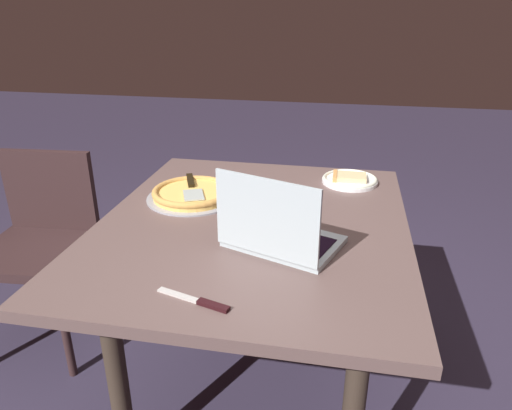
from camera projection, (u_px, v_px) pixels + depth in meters
The scene contains 7 objects.
ground_plane at pixel (254, 398), 1.86m from camera, with size 12.00×12.00×0.00m, color #322B40.
dining_table at pixel (253, 249), 1.60m from camera, with size 1.19×1.00×0.77m.
laptop at pixel (278, 233), 1.36m from camera, with size 0.32×0.38×0.24m.
pizza_plate at pixel (349, 179), 1.88m from camera, with size 0.22×0.22×0.04m.
pizza_tray at pixel (193, 193), 1.73m from camera, with size 0.34×0.34×0.04m.
table_knife at pixel (200, 302), 1.13m from camera, with size 0.08×0.20×0.01m.
chair_near at pixel (42, 236), 2.05m from camera, with size 0.46×0.46×0.85m.
Camera 1 is at (1.38, 0.27, 1.44)m, focal length 33.08 mm.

